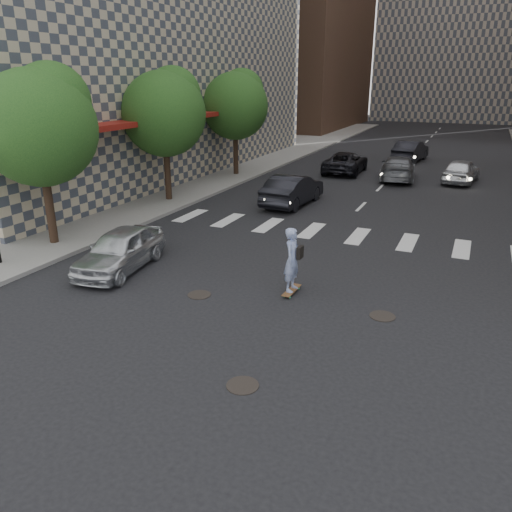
% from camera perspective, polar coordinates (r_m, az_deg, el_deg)
% --- Properties ---
extents(ground, '(160.00, 160.00, 0.00)m').
position_cam_1_polar(ground, '(13.31, -1.59, -7.86)').
color(ground, black).
rests_on(ground, ground).
extents(sidewalk_left, '(13.00, 80.00, 0.15)m').
position_cam_1_polar(sidewalk_left, '(36.88, -8.69, 10.00)').
color(sidewalk_left, gray).
rests_on(sidewalk_left, ground).
extents(tree_a, '(4.20, 4.20, 6.60)m').
position_cam_1_polar(tree_a, '(20.11, -23.33, 13.86)').
color(tree_a, '#382619').
rests_on(tree_a, sidewalk_left).
extents(tree_b, '(4.20, 4.20, 6.60)m').
position_cam_1_polar(tree_b, '(26.24, -10.24, 16.12)').
color(tree_b, '#382619').
rests_on(tree_b, sidewalk_left).
extents(tree_c, '(4.20, 4.20, 6.60)m').
position_cam_1_polar(tree_c, '(33.18, -2.22, 17.09)').
color(tree_c, '#382619').
rests_on(tree_c, sidewalk_left).
extents(manhole_a, '(0.70, 0.70, 0.02)m').
position_cam_1_polar(manhole_a, '(10.92, -1.55, -14.56)').
color(manhole_a, black).
rests_on(manhole_a, ground).
extents(manhole_b, '(0.70, 0.70, 0.02)m').
position_cam_1_polar(manhole_b, '(15.11, -6.50, -4.42)').
color(manhole_b, black).
rests_on(manhole_b, ground).
extents(manhole_c, '(0.70, 0.70, 0.02)m').
position_cam_1_polar(manhole_c, '(14.16, 14.25, -6.67)').
color(manhole_c, black).
rests_on(manhole_c, ground).
extents(skateboarder, '(0.51, 1.04, 2.06)m').
position_cam_1_polar(skateboarder, '(14.79, 4.21, -0.44)').
color(skateboarder, brown).
rests_on(skateboarder, ground).
extents(silver_sedan, '(2.18, 4.29, 1.40)m').
position_cam_1_polar(silver_sedan, '(17.38, -15.28, 0.69)').
color(silver_sedan, silver).
rests_on(silver_sedan, ground).
extents(traffic_car_a, '(1.91, 4.80, 1.55)m').
position_cam_1_polar(traffic_car_a, '(25.67, 4.22, 7.56)').
color(traffic_car_a, black).
rests_on(traffic_car_a, ground).
extents(traffic_car_b, '(2.70, 5.36, 1.49)m').
position_cam_1_polar(traffic_car_b, '(33.39, 15.92, 9.65)').
color(traffic_car_b, '#585A5F').
rests_on(traffic_car_b, ground).
extents(traffic_car_c, '(2.49, 5.14, 1.41)m').
position_cam_1_polar(traffic_car_c, '(35.14, 10.20, 10.49)').
color(traffic_car_c, black).
rests_on(traffic_car_c, ground).
extents(traffic_car_d, '(2.30, 4.52, 1.47)m').
position_cam_1_polar(traffic_car_d, '(33.72, 22.41, 9.00)').
color(traffic_car_d, silver).
rests_on(traffic_car_d, ground).
extents(traffic_car_e, '(2.29, 5.00, 1.59)m').
position_cam_1_polar(traffic_car_e, '(41.32, 17.24, 11.40)').
color(traffic_car_e, black).
rests_on(traffic_car_e, ground).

